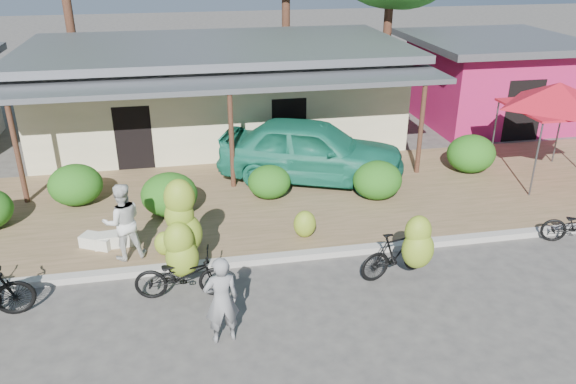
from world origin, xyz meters
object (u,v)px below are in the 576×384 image
(bystander, at_px, (123,222))
(teal_van, at_px, (312,150))
(sack_far, at_px, (97,241))
(vendor, at_px, (222,300))
(red_canopy, at_px, (558,95))
(bike_right, at_px, (404,250))
(bike_center, at_px, (182,252))
(sack_near, at_px, (114,239))

(bystander, distance_m, teal_van, 6.20)
(sack_far, xyz_separation_m, bystander, (0.70, -0.62, 0.75))
(vendor, height_order, teal_van, teal_van)
(vendor, bearing_deg, red_canopy, -159.54)
(bike_right, relative_size, bystander, 1.04)
(red_canopy, bearing_deg, bike_center, -160.39)
(bike_right, distance_m, vendor, 4.07)
(bike_center, distance_m, bystander, 1.84)
(bike_right, xyz_separation_m, sack_near, (-6.09, 2.47, -0.45))
(sack_near, height_order, bystander, bystander)
(red_canopy, height_order, sack_near, red_canopy)
(red_canopy, bearing_deg, bike_right, -144.91)
(bike_right, distance_m, bystander, 6.06)
(red_canopy, height_order, vendor, red_canopy)
(bike_center, distance_m, sack_near, 2.59)
(bike_right, bearing_deg, bike_center, 69.82)
(sack_near, bearing_deg, bike_center, -51.39)
(sack_near, distance_m, bystander, 1.01)
(red_canopy, relative_size, bike_right, 1.91)
(bike_center, relative_size, sack_near, 2.76)
(bike_right, height_order, teal_van, teal_van)
(red_canopy, bearing_deg, sack_near, -171.53)
(sack_far, xyz_separation_m, vendor, (2.59, -3.72, 0.60))
(bike_center, bearing_deg, red_canopy, -64.32)
(sack_far, bearing_deg, bystander, -41.35)
(bike_right, height_order, sack_far, bike_right)
(bike_right, height_order, vendor, vendor)
(teal_van, bearing_deg, bike_center, 164.35)
(sack_far, bearing_deg, bike_right, -20.94)
(sack_near, relative_size, vendor, 0.50)
(teal_van, bearing_deg, vendor, 176.65)
(bystander, bearing_deg, sack_near, -73.71)
(bike_center, bearing_deg, vendor, -153.58)
(bike_right, distance_m, sack_near, 6.59)
(vendor, distance_m, bystander, 3.63)
(bike_right, distance_m, teal_van, 5.51)
(bike_center, distance_m, sack_far, 2.84)
(red_canopy, xyz_separation_m, bike_center, (-10.62, -3.78, -1.72))
(sack_near, height_order, sack_far, sack_near)
(bystander, bearing_deg, sack_far, -53.59)
(sack_near, distance_m, teal_van, 6.21)
(red_canopy, distance_m, sack_far, 12.90)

